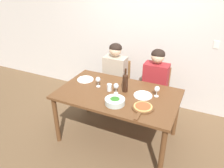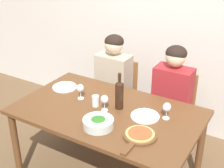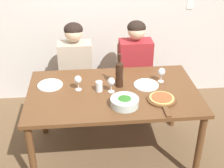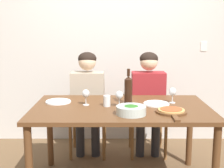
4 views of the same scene
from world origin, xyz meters
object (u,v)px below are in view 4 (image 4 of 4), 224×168
dinner_plate_left (60,101)px  wine_glass_right (174,92)px  chair_right (148,113)px  person_man (150,94)px  pizza_on_board (173,111)px  chair_left (90,113)px  wine_glass_left (87,94)px  wine_bottle (130,90)px  water_tumbler (108,101)px  dinner_plate_right (158,104)px  wine_glass_centre (121,96)px  broccoli_bowl (133,110)px  person_woman (89,94)px

dinner_plate_left → wine_glass_right: wine_glass_right is taller
chair_right → person_man: (-0.00, -0.11, 0.26)m
pizza_on_board → person_man: bearing=95.6°
chair_left → wine_glass_left: 0.86m
chair_right → wine_glass_right: 0.81m
chair_right → wine_glass_right: (0.17, -0.68, 0.40)m
wine_bottle → water_tumbler: (-0.20, -0.08, -0.09)m
dinner_plate_right → wine_glass_left: size_ratio=1.64×
dinner_plate_right → wine_glass_right: size_ratio=1.64×
wine_glass_left → dinner_plate_right: bearing=1.6°
person_man → dinner_plate_right: person_man is taller
wine_glass_left → water_tumbler: size_ratio=1.50×
chair_right → wine_glass_centre: size_ratio=5.76×
water_tumbler → person_man: bearing=56.3°
chair_right → person_man: person_man is taller
person_man → wine_glass_centre: bearing=-116.0°
dinner_plate_right → dinner_plate_left: bearing=174.7°
chair_right → person_man: bearing=-90.0°
person_man → dinner_plate_right: (0.00, -0.64, 0.05)m
chair_right → wine_glass_centre: wine_glass_centre is taller
chair_right → pizza_on_board: size_ratio=2.13×
broccoli_bowl → wine_glass_centre: size_ratio=1.68×
chair_left → pizza_on_board: chair_left is taller
chair_right → pizza_on_board: 1.09m
wine_bottle → water_tumbler: 0.24m
dinner_plate_right → wine_glass_right: wine_glass_right is taller
wine_bottle → wine_glass_left: 0.40m
broccoli_bowl → dinner_plate_right: bearing=52.3°
chair_left → chair_right: (0.70, 0.00, 0.00)m
wine_bottle → water_tumbler: wine_bottle is taller
pizza_on_board → wine_glass_right: 0.37m
dinner_plate_right → wine_glass_left: (-0.67, -0.02, 0.10)m
wine_bottle → broccoli_bowl: bearing=-88.9°
wine_glass_centre → water_tumbler: bearing=166.8°
person_woman → water_tumbler: (0.23, -0.70, 0.09)m
water_tumbler → person_woman: bearing=108.5°
person_woman → wine_glass_left: 0.68m
person_woman → person_man: same height
person_woman → wine_glass_centre: 0.82m
person_woman → broccoli_bowl: 1.07m
wine_bottle → dinner_plate_right: bearing=-3.8°
wine_glass_right → chair_left: bearing=141.9°
person_woman → wine_glass_right: bearing=-33.5°
pizza_on_board → wine_glass_right: (0.07, 0.36, 0.09)m
pizza_on_board → wine_glass_centre: size_ratio=2.70×
person_man → chair_right: bearing=90.0°
broccoli_bowl → dinner_plate_left: size_ratio=1.02×
dinner_plate_left → wine_glass_left: 0.31m
wine_glass_left → wine_glass_centre: same height
wine_glass_centre → water_tumbler: (-0.11, 0.03, -0.05)m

